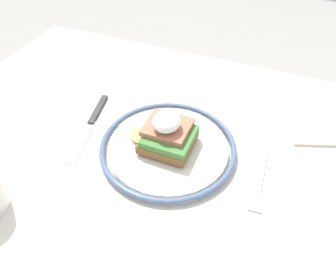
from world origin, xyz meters
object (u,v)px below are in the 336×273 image
Objects in this scene: knife at (92,121)px; plate at (168,147)px; fork at (260,181)px; napkin at (322,121)px; sandwich at (167,134)px.

plate is at bearing 175.01° from knife.
napkin is (-0.09, -0.20, 0.00)m from fork.
napkin is (-0.42, -0.17, 0.00)m from knife.
sandwich is 0.84× the size of fork.
knife is at bearing 22.18° from napkin.
napkin is at bearing -143.87° from sandwich.
napkin is (-0.25, -0.19, -0.00)m from plate.
fork is 0.98× the size of napkin.
napkin reaches higher than fork.
sandwich is (0.00, -0.00, 0.03)m from plate.
knife reaches higher than fork.
fork is at bearing 177.09° from plate.
plate is 1.72× the size of fork.
knife is (0.17, -0.01, -0.04)m from sandwich.
knife is at bearing -4.99° from plate.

